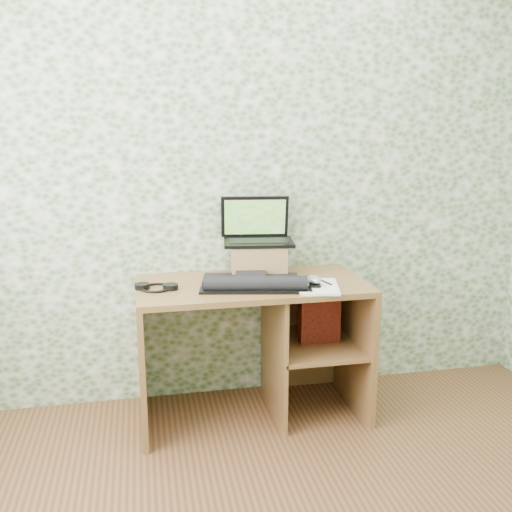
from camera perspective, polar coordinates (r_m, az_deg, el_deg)
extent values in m
plane|color=silver|center=(3.20, -1.50, 8.31)|extent=(3.50, 0.00, 3.50)
cube|color=brown|center=(3.00, -0.39, -2.98)|extent=(1.20, 0.60, 0.03)
cube|color=brown|center=(3.08, -11.30, -10.26)|extent=(0.03, 0.60, 0.72)
cube|color=brown|center=(3.28, 9.80, -8.67)|extent=(0.03, 0.60, 0.72)
cube|color=brown|center=(3.15, 1.79, -9.42)|extent=(0.02, 0.56, 0.72)
cube|color=brown|center=(3.20, 5.89, -8.73)|extent=(0.46, 0.56, 0.02)
cube|color=brown|center=(3.47, 4.57, -7.31)|extent=(0.48, 0.02, 0.72)
cube|color=#A6754A|center=(3.13, 0.25, -0.37)|extent=(0.33, 0.29, 0.18)
cube|color=black|center=(3.11, 0.25, 1.38)|extent=(0.41, 0.31, 0.02)
cube|color=black|center=(3.09, 0.29, 1.54)|extent=(0.34, 0.18, 0.00)
cube|color=black|center=(3.18, -0.13, 3.95)|extent=(0.38, 0.11, 0.23)
cube|color=#2B5518|center=(3.18, -0.10, 3.90)|extent=(0.34, 0.09, 0.20)
cube|color=black|center=(2.97, -0.54, -2.47)|extent=(0.52, 0.27, 0.04)
cube|color=black|center=(2.97, -0.54, -2.26)|extent=(0.18, 0.18, 0.06)
cylinder|color=black|center=(2.84, -0.04, -2.77)|extent=(0.52, 0.18, 0.08)
cube|color=black|center=(2.85, -0.02, -3.43)|extent=(0.57, 0.22, 0.01)
torus|color=black|center=(2.93, -9.93, -3.15)|extent=(0.20, 0.20, 0.01)
cylinder|color=black|center=(2.95, -11.30, -2.98)|extent=(0.08, 0.08, 0.03)
cylinder|color=black|center=(2.91, -8.55, -3.07)|extent=(0.08, 0.08, 0.03)
cube|color=white|center=(2.93, 6.23, -3.06)|extent=(0.26, 0.32, 0.01)
ellipsoid|color=#BEBEC0|center=(2.92, 5.84, -2.57)|extent=(0.09, 0.12, 0.04)
cylinder|color=black|center=(2.98, 6.87, -2.56)|extent=(0.04, 0.13, 0.01)
cube|color=#9D1D0E|center=(3.16, 6.36, -6.28)|extent=(0.22, 0.07, 0.27)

